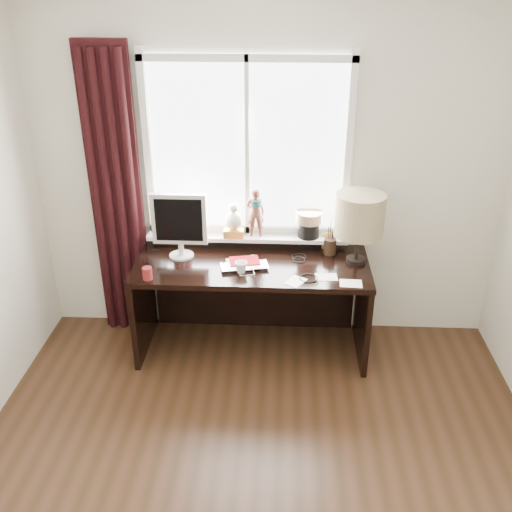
# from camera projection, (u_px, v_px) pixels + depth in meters

# --- Properties ---
(wall_back) EXTENTS (3.50, 0.00, 2.60)m
(wall_back) POSITION_uv_depth(u_px,v_px,m) (268.00, 174.00, 4.21)
(wall_back) COLOR beige
(wall_back) RESTS_ON ground
(laptop) EXTENTS (0.38, 0.28, 0.03)m
(laptop) POSITION_uv_depth(u_px,v_px,m) (245.00, 267.00, 4.05)
(laptop) COLOR silver
(laptop) RESTS_ON desk
(mug) EXTENTS (0.11, 0.10, 0.09)m
(mug) POSITION_uv_depth(u_px,v_px,m) (241.00, 267.00, 3.98)
(mug) COLOR white
(mug) RESTS_ON desk
(red_cup) EXTENTS (0.07, 0.07, 0.09)m
(red_cup) POSITION_uv_depth(u_px,v_px,m) (147.00, 273.00, 3.89)
(red_cup) COLOR maroon
(red_cup) RESTS_ON desk
(window) EXTENTS (1.52, 0.20, 1.40)m
(window) POSITION_uv_depth(u_px,v_px,m) (247.00, 176.00, 4.17)
(window) COLOR white
(window) RESTS_ON ground
(curtain) EXTENTS (0.38, 0.09, 2.25)m
(curtain) POSITION_uv_depth(u_px,v_px,m) (116.00, 200.00, 4.26)
(curtain) COLOR black
(curtain) RESTS_ON floor
(desk) EXTENTS (1.70, 0.70, 0.75)m
(desk) POSITION_uv_depth(u_px,v_px,m) (253.00, 286.00, 4.32)
(desk) COLOR black
(desk) RESTS_ON floor
(monitor) EXTENTS (0.40, 0.18, 0.49)m
(monitor) POSITION_uv_depth(u_px,v_px,m) (179.00, 222.00, 4.10)
(monitor) COLOR beige
(monitor) RESTS_ON desk
(notebook_stack) EXTENTS (0.26, 0.23, 0.03)m
(notebook_stack) POSITION_uv_depth(u_px,v_px,m) (244.00, 262.00, 4.11)
(notebook_stack) COLOR beige
(notebook_stack) RESTS_ON desk
(brush_holder) EXTENTS (0.09, 0.09, 0.25)m
(brush_holder) POSITION_uv_depth(u_px,v_px,m) (330.00, 246.00, 4.24)
(brush_holder) COLOR black
(brush_holder) RESTS_ON desk
(icon_frame) EXTENTS (0.10, 0.04, 0.13)m
(icon_frame) POSITION_uv_depth(u_px,v_px,m) (329.00, 241.00, 4.31)
(icon_frame) COLOR gold
(icon_frame) RESTS_ON desk
(table_lamp) EXTENTS (0.35, 0.35, 0.52)m
(table_lamp) POSITION_uv_depth(u_px,v_px,m) (360.00, 216.00, 3.99)
(table_lamp) COLOR black
(table_lamp) RESTS_ON desk
(loose_papers) EXTENTS (0.54, 0.23, 0.00)m
(loose_papers) POSITION_uv_depth(u_px,v_px,m) (324.00, 281.00, 3.89)
(loose_papers) COLOR white
(loose_papers) RESTS_ON desk
(desk_cables) EXTENTS (0.22, 0.48, 0.01)m
(desk_cables) POSITION_uv_depth(u_px,v_px,m) (303.00, 266.00, 4.07)
(desk_cables) COLOR black
(desk_cables) RESTS_ON desk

